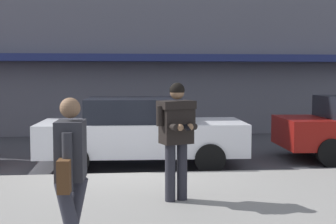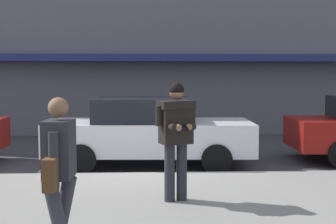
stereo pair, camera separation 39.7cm
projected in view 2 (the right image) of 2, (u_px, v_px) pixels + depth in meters
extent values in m
plane|color=#3D3D42|center=(129.00, 177.00, 9.40)|extent=(80.00, 80.00, 0.00)
cube|color=gray|center=(192.00, 216.00, 6.60)|extent=(32.00, 5.30, 0.14)
cube|color=silver|center=(178.00, 176.00, 9.50)|extent=(28.00, 0.12, 0.01)
cube|color=navy|center=(166.00, 58.00, 15.36)|extent=(26.60, 0.70, 0.24)
cube|color=silver|center=(150.00, 137.00, 10.45)|extent=(4.57, 2.00, 0.70)
cube|color=black|center=(142.00, 110.00, 10.40)|extent=(2.14, 1.72, 0.52)
cylinder|color=black|center=(209.00, 146.00, 11.33)|extent=(0.65, 0.25, 0.64)
cylinder|color=black|center=(217.00, 159.00, 9.63)|extent=(0.65, 0.25, 0.64)
cylinder|color=black|center=(94.00, 146.00, 11.32)|extent=(0.65, 0.25, 0.64)
cylinder|color=black|center=(81.00, 159.00, 9.62)|extent=(0.65, 0.25, 0.64)
cylinder|color=black|center=(317.00, 143.00, 11.96)|extent=(0.65, 0.25, 0.64)
cylinder|color=#23232B|center=(182.00, 172.00, 7.16)|extent=(0.16, 0.16, 0.88)
cylinder|color=#23232B|center=(170.00, 173.00, 7.08)|extent=(0.16, 0.16, 0.88)
cube|color=black|center=(176.00, 123.00, 7.06)|extent=(0.53, 0.44, 0.64)
cube|color=black|center=(176.00, 105.00, 7.04)|extent=(0.60, 0.49, 0.12)
cylinder|color=black|center=(192.00, 115.00, 7.15)|extent=(0.11, 0.11, 0.30)
cylinder|color=black|center=(189.00, 126.00, 6.97)|extent=(0.19, 0.32, 0.10)
sphere|color=#8C6647|center=(189.00, 127.00, 6.81)|extent=(0.10, 0.10, 0.10)
cylinder|color=black|center=(159.00, 116.00, 6.95)|extent=(0.11, 0.11, 0.30)
cylinder|color=black|center=(171.00, 127.00, 6.86)|extent=(0.19, 0.32, 0.10)
sphere|color=#8C6647|center=(179.00, 128.00, 6.75)|extent=(0.10, 0.10, 0.10)
cube|color=black|center=(185.00, 128.00, 6.75)|extent=(0.12, 0.16, 0.07)
sphere|color=#8C6647|center=(177.00, 92.00, 6.99)|extent=(0.22, 0.22, 0.22)
sphere|color=black|center=(177.00, 90.00, 6.99)|extent=(0.23, 0.23, 0.23)
cylinder|color=#33333D|center=(62.00, 215.00, 4.97)|extent=(0.33, 0.16, 0.87)
cylinder|color=#33333D|center=(58.00, 221.00, 4.79)|extent=(0.33, 0.16, 0.87)
cube|color=#2D2D33|center=(59.00, 149.00, 4.82)|extent=(0.29, 0.43, 0.60)
cylinder|color=#2D2D33|center=(64.00, 153.00, 5.08)|extent=(0.10, 0.10, 0.58)
cylinder|color=#2D2D33|center=(54.00, 161.00, 4.58)|extent=(0.10, 0.10, 0.58)
sphere|color=#8C6647|center=(58.00, 107.00, 4.79)|extent=(0.21, 0.21, 0.21)
cube|color=brown|center=(51.00, 174.00, 4.54)|extent=(0.13, 0.24, 0.32)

